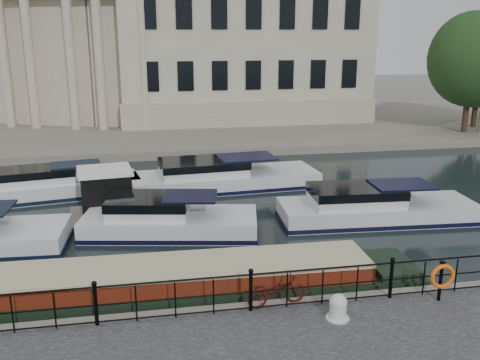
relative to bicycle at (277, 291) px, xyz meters
name	(u,v)px	position (x,y,z in m)	size (l,w,h in m)	color
ground_plane	(236,290)	(-0.75, 2.10, -0.99)	(160.00, 160.00, 0.00)	black
far_bank	(168,109)	(-0.75, 41.10, -0.72)	(120.00, 42.00, 0.55)	#6B665B
railing	(251,288)	(-0.75, -0.15, 0.21)	(24.14, 0.14, 1.22)	black
civic_building	(156,40)	(-1.74, 36.81, 6.05)	(53.55, 31.84, 16.85)	#ADA38C
bicycle	(277,291)	(0.00, 0.00, 0.00)	(0.58, 1.68, 0.88)	#470D0C
mooring_bollard	(338,307)	(1.39, -0.99, -0.11)	(0.62, 0.62, 0.70)	silver
life_ring_post	(442,277)	(4.52, -0.62, 0.30)	(0.72, 0.19, 1.18)	black
narrowboat	(145,293)	(-3.54, 1.76, -0.63)	(16.86, 2.65, 1.61)	black
harbour_hut	(106,195)	(-5.04, 9.96, -0.04)	(3.35, 2.91, 2.19)	#6B665B
cabin_cruisers	(166,205)	(-2.52, 9.88, -0.62)	(25.15, 9.85, 1.99)	white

